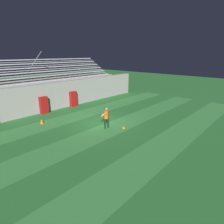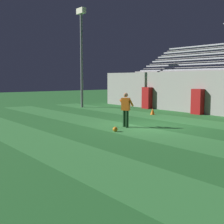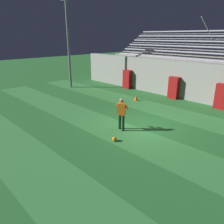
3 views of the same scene
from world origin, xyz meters
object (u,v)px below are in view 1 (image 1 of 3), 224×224
at_px(padding_pillar_gate_right, 73,99).
at_px(soccer_ball, 124,128).
at_px(traffic_cone, 42,121).
at_px(goalkeeper, 106,117).
at_px(padding_pillar_gate_left, 44,105).

distance_m(padding_pillar_gate_right, soccer_ball, 8.51).
bearing_deg(soccer_ball, traffic_cone, 121.69).
bearing_deg(goalkeeper, padding_pillar_gate_left, 100.48).
bearing_deg(traffic_cone, soccer_ball, -58.31).
height_order(soccer_ball, traffic_cone, traffic_cone).
height_order(padding_pillar_gate_left, padding_pillar_gate_right, same).
bearing_deg(padding_pillar_gate_right, soccer_ball, -100.10).
distance_m(padding_pillar_gate_left, soccer_ball, 8.62).
bearing_deg(padding_pillar_gate_left, soccer_ball, -76.43).
height_order(padding_pillar_gate_left, soccer_ball, padding_pillar_gate_left).
xyz_separation_m(padding_pillar_gate_left, padding_pillar_gate_right, (3.50, 0.00, 0.00)).
height_order(padding_pillar_gate_right, goalkeeper, goalkeeper).
bearing_deg(padding_pillar_gate_left, goalkeeper, -79.52).
height_order(padding_pillar_gate_right, soccer_ball, padding_pillar_gate_right).
height_order(padding_pillar_gate_left, traffic_cone, padding_pillar_gate_left).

